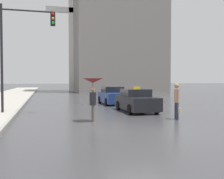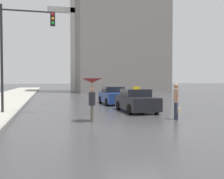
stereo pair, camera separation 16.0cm
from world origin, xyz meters
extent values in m
plane|color=#38383A|center=(0.00, 0.00, 0.00)|extent=(300.00, 300.00, 0.00)
cube|color=black|center=(1.96, 5.76, 0.57)|extent=(1.80, 4.05, 0.81)
cube|color=black|center=(1.96, 5.97, 1.21)|extent=(1.58, 1.82, 0.47)
cylinder|color=black|center=(2.82, 4.51, 0.30)|extent=(0.20, 0.60, 0.60)
cylinder|color=black|center=(1.11, 4.51, 0.30)|extent=(0.20, 0.60, 0.60)
cylinder|color=black|center=(2.82, 7.02, 0.30)|extent=(0.20, 0.60, 0.60)
cylinder|color=black|center=(1.11, 7.02, 0.30)|extent=(0.20, 0.60, 0.60)
cube|color=yellow|center=(1.96, 5.76, 1.53)|extent=(0.44, 0.16, 0.16)
cube|color=navy|center=(1.82, 11.25, 0.58)|extent=(1.80, 4.20, 0.83)
cube|color=black|center=(1.82, 11.46, 1.23)|extent=(1.58, 1.89, 0.48)
cylinder|color=black|center=(2.67, 9.95, 0.30)|extent=(0.20, 0.60, 0.60)
cylinder|color=black|center=(0.96, 9.95, 0.30)|extent=(0.20, 0.60, 0.60)
cylinder|color=black|center=(2.67, 12.55, 0.30)|extent=(0.20, 0.60, 0.60)
cylinder|color=black|center=(0.96, 12.55, 0.30)|extent=(0.20, 0.60, 0.60)
cylinder|color=#4C473D|center=(-1.52, 2.29, 0.40)|extent=(0.15, 0.15, 0.80)
cylinder|color=#4C473D|center=(-1.47, 2.50, 0.40)|extent=(0.15, 0.15, 0.80)
cylinder|color=#28282D|center=(-1.49, 2.40, 1.11)|extent=(0.40, 0.40, 0.63)
sphere|color=tan|center=(-1.49, 2.40, 1.59)|extent=(0.23, 0.23, 0.23)
cylinder|color=#28282D|center=(-1.54, 2.20, 1.16)|extent=(0.09, 0.09, 0.54)
cylinder|color=#28282D|center=(-1.44, 2.60, 1.16)|extent=(0.09, 0.09, 0.54)
cone|color=maroon|center=(-1.49, 2.40, 2.00)|extent=(1.00, 1.00, 0.22)
cylinder|color=black|center=(-1.49, 2.40, 1.66)|extent=(0.02, 0.02, 0.67)
cube|color=#BFB28C|center=(-1.47, 2.69, 0.44)|extent=(0.14, 0.20, 0.28)
cylinder|color=#2D3347|center=(2.83, 2.16, 0.43)|extent=(0.13, 0.13, 0.87)
cylinder|color=#2D3347|center=(2.81, 1.94, 0.43)|extent=(0.13, 0.13, 0.87)
cylinder|color=tan|center=(2.82, 2.05, 1.21)|extent=(0.29, 0.29, 0.69)
sphere|color=#997051|center=(2.82, 2.05, 1.73)|extent=(0.25, 0.25, 0.25)
cylinder|color=tan|center=(2.83, 2.23, 1.26)|extent=(0.07, 0.07, 0.58)
cylinder|color=tan|center=(2.81, 1.88, 1.26)|extent=(0.07, 0.07, 0.58)
cube|color=#BFB28C|center=(2.86, 1.79, 0.48)|extent=(0.11, 0.19, 0.28)
cylinder|color=black|center=(-6.14, 5.96, 3.18)|extent=(0.14, 0.14, 6.37)
cylinder|color=black|center=(-4.70, 5.96, 6.07)|extent=(2.87, 0.10, 0.10)
cube|color=black|center=(-3.26, 5.96, 5.67)|extent=(0.28, 0.28, 0.80)
sphere|color=red|center=(-3.26, 5.80, 5.93)|extent=(0.16, 0.16, 0.16)
sphere|color=orange|center=(-3.26, 5.80, 5.67)|extent=(0.16, 0.16, 0.16)
sphere|color=green|center=(-3.26, 5.80, 5.41)|extent=(0.16, 0.16, 0.16)
cube|color=white|center=(0.96, 37.96, 10.16)|extent=(0.90, 0.90, 20.33)
cube|color=white|center=(0.96, 37.96, 14.63)|extent=(8.94, 0.90, 0.90)
camera|label=1|loc=(-3.76, -10.15, 2.02)|focal=42.00mm
camera|label=2|loc=(-3.60, -10.19, 2.02)|focal=42.00mm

